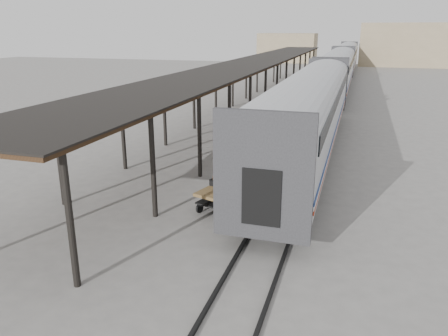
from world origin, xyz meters
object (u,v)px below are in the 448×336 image
porter (225,172)px  luggage_tug (253,123)px  baggage_cart (224,192)px  pedestrian (248,118)px

porter → luggage_tug: bearing=11.7°
baggage_cart → luggage_tug: 14.14m
luggage_tug → porter: (2.44, -14.62, 1.21)m
baggage_cart → luggage_tug: bearing=115.6°
baggage_cart → luggage_tug: size_ratio=1.93×
baggage_cart → porter: (0.25, -0.65, 1.09)m
luggage_tug → porter: porter is taller
baggage_cart → pedestrian: pedestrian is taller
baggage_cart → luggage_tug: luggage_tug is taller
pedestrian → luggage_tug: bearing=169.0°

